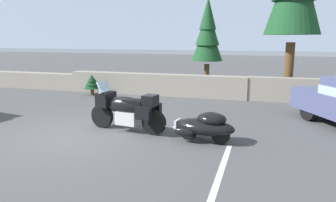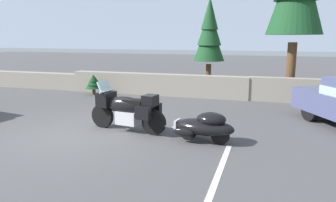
# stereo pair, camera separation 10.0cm
# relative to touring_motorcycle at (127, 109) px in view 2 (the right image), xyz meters

# --- Properties ---
(ground_plane) EXTENTS (80.00, 80.00, 0.00)m
(ground_plane) POSITION_rel_touring_motorcycle_xyz_m (-1.10, -0.73, -0.62)
(ground_plane) COLOR #4C4C4F
(stone_guard_wall) EXTENTS (24.00, 0.57, 0.96)m
(stone_guard_wall) POSITION_rel_touring_motorcycle_xyz_m (-0.94, 5.54, -0.17)
(stone_guard_wall) COLOR gray
(stone_guard_wall) RESTS_ON ground
(distant_ridgeline) EXTENTS (240.00, 80.00, 16.00)m
(distant_ridgeline) POSITION_rel_touring_motorcycle_xyz_m (-1.10, 95.54, 7.38)
(distant_ridgeline) COLOR #99A8BF
(distant_ridgeline) RESTS_ON ground
(touring_motorcycle) EXTENTS (2.31, 0.94, 1.33)m
(touring_motorcycle) POSITION_rel_touring_motorcycle_xyz_m (0.00, 0.00, 0.00)
(touring_motorcycle) COLOR black
(touring_motorcycle) RESTS_ON ground
(car_shaped_trailer) EXTENTS (2.23, 0.93, 0.76)m
(car_shaped_trailer) POSITION_rel_touring_motorcycle_xyz_m (2.20, -0.32, -0.21)
(car_shaped_trailer) COLOR black
(car_shaped_trailer) RESTS_ON ground
(pine_tree_secondary) EXTENTS (1.46, 1.46, 4.36)m
(pine_tree_secondary) POSITION_rel_touring_motorcycle_xyz_m (0.86, 7.44, 2.11)
(pine_tree_secondary) COLOR brown
(pine_tree_secondary) RESTS_ON ground
(pine_sapling_near) EXTENTS (0.75, 0.75, 0.91)m
(pine_sapling_near) POSITION_rel_touring_motorcycle_xyz_m (-3.75, 4.67, -0.05)
(pine_sapling_near) COLOR brown
(pine_sapling_near) RESTS_ON ground
(parking_stripe_marker) EXTENTS (0.12, 3.60, 0.01)m
(parking_stripe_marker) POSITION_rel_touring_motorcycle_xyz_m (2.82, -2.23, -0.62)
(parking_stripe_marker) COLOR silver
(parking_stripe_marker) RESTS_ON ground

